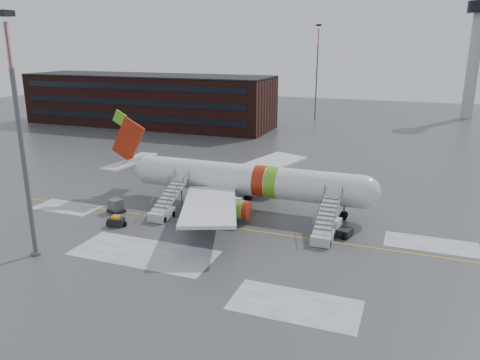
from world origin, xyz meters
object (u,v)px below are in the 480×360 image
at_px(airstair_aft, 165,208).
at_px(airliner, 239,180).
at_px(baggage_tractor, 116,222).
at_px(light_mast_near, 20,136).
at_px(airstair_fwd, 324,230).
at_px(uld_container, 116,206).
at_px(pushback_tug, 336,228).

bearing_deg(airstair_aft, airliner, 44.31).
xyz_separation_m(baggage_tractor, light_mast_near, (-2.81, -9.02, 11.04)).
distance_m(airstair_fwd, uld_container, 24.88).
height_order(airliner, light_mast_near, light_mast_near).
height_order(airstair_aft, baggage_tractor, airstair_aft).
xyz_separation_m(airliner, uld_container, (-12.91, -7.29, -2.67)).
xyz_separation_m(airliner, airstair_fwd, (11.96, -6.54, -2.35)).
bearing_deg(airstair_fwd, uld_container, -178.25).
distance_m(airstair_fwd, airstair_aft, 18.66).
bearing_deg(pushback_tug, light_mast_near, -149.66).
relative_size(pushback_tug, uld_container, 1.42).
bearing_deg(airstair_aft, baggage_tractor, -128.78).
height_order(airstair_fwd, baggage_tractor, airstair_fwd).
distance_m(airstair_aft, uld_container, 6.27).
bearing_deg(airstair_fwd, pushback_tug, 62.79).
height_order(airstair_fwd, pushback_tug, airstair_fwd).
bearing_deg(light_mast_near, uld_container, 89.15).
height_order(airstair_aft, pushback_tug, airstair_aft).
bearing_deg(uld_container, airliner, 29.47).
distance_m(airstair_aft, pushback_tug, 19.59).
bearing_deg(airstair_fwd, airliner, 151.35).
bearing_deg(baggage_tractor, light_mast_near, -107.30).
bearing_deg(uld_container, airstair_fwd, 1.75).
distance_m(airliner, light_mast_near, 25.27).
distance_m(airliner, uld_container, 15.07).
bearing_deg(baggage_tractor, pushback_tug, 14.92).
relative_size(baggage_tractor, light_mast_near, 0.11).
bearing_deg(baggage_tractor, uld_container, 125.16).
xyz_separation_m(pushback_tug, light_mast_near, (-25.92, -15.17, 10.78)).
bearing_deg(pushback_tug, uld_container, -174.58).
relative_size(airliner, baggage_tractor, 15.03).
height_order(airliner, baggage_tractor, airliner).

